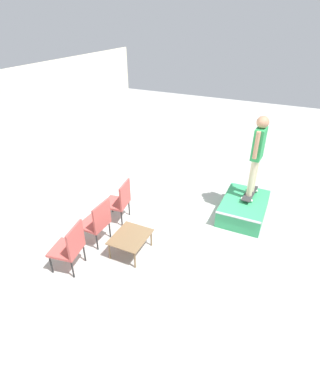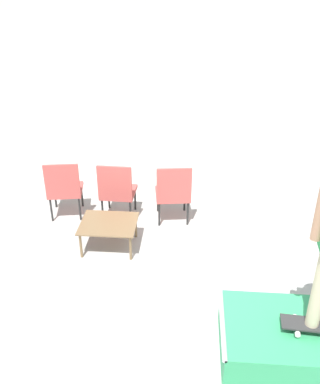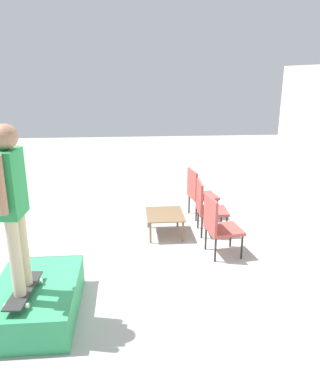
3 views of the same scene
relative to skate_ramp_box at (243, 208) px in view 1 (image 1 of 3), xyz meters
The scene contains 9 objects.
ground_plane 1.59m from the skate_ramp_box, 142.59° to the left, with size 24.00×24.00×0.00m, color #A8A8A3.
house_wall_back 6.10m from the skate_ramp_box, 102.12° to the left, with size 12.00×0.06×3.00m.
skate_ramp_box is the anchor object (origin of this frame).
skateboard_on_ramp 0.38m from the skate_ramp_box, 13.39° to the right, with size 0.81×0.30×0.07m.
person_skater 1.41m from the skate_ramp_box, 13.39° to the right, with size 0.57×0.26×1.83m.
coffee_table 2.84m from the skate_ramp_box, 141.48° to the left, with size 0.79×0.66×0.40m.
patio_chair_left 3.98m from the skate_ramp_box, 140.34° to the left, with size 0.60×0.60×0.98m.
patio_chair_center 3.39m from the skate_ramp_box, 131.30° to the left, with size 0.54×0.54×0.98m.
patio_chair_right 2.89m from the skate_ramp_box, 118.17° to the left, with size 0.59×0.59×0.98m.
Camera 1 is at (-4.84, -1.63, 4.16)m, focal length 28.00 mm.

